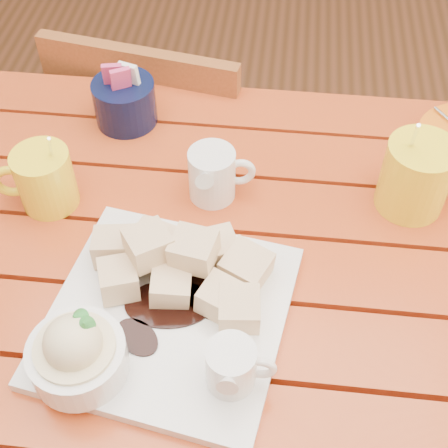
# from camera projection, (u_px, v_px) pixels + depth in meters

# --- Properties ---
(table) EXTENTS (1.20, 0.79, 0.75)m
(table) POSITION_uv_depth(u_px,v_px,m) (207.00, 304.00, 0.95)
(table) COLOR #9F3014
(table) RESTS_ON ground
(dessert_plate) EXTENTS (0.34, 0.34, 0.12)m
(dessert_plate) POSITION_uv_depth(u_px,v_px,m) (151.00, 314.00, 0.77)
(dessert_plate) COLOR white
(dessert_plate) RESTS_ON table
(coffee_mug_left) EXTENTS (0.12, 0.08, 0.14)m
(coffee_mug_left) POSITION_uv_depth(u_px,v_px,m) (43.00, 179.00, 0.90)
(coffee_mug_left) COLOR yellow
(coffee_mug_left) RESTS_ON table
(coffee_mug_right) EXTENTS (0.14, 0.10, 0.17)m
(coffee_mug_right) POSITION_uv_depth(u_px,v_px,m) (418.00, 175.00, 0.89)
(coffee_mug_right) COLOR yellow
(coffee_mug_right) RESTS_ON table
(cream_pitcher) EXTENTS (0.10, 0.09, 0.08)m
(cream_pitcher) POSITION_uv_depth(u_px,v_px,m) (213.00, 174.00, 0.92)
(cream_pitcher) COLOR white
(cream_pitcher) RESTS_ON table
(sugar_caddy) EXTENTS (0.10, 0.10, 0.11)m
(sugar_caddy) POSITION_uv_depth(u_px,v_px,m) (125.00, 101.00, 1.03)
(sugar_caddy) COLOR black
(sugar_caddy) RESTS_ON table
(chair_far) EXTENTS (0.44, 0.44, 0.81)m
(chair_far) POSITION_uv_depth(u_px,v_px,m) (168.00, 160.00, 1.43)
(chair_far) COLOR brown
(chair_far) RESTS_ON ground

